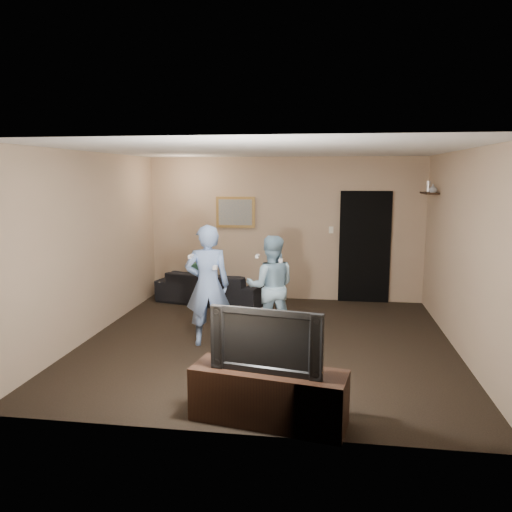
% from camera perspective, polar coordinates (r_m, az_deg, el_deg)
% --- Properties ---
extents(ground, '(5.00, 5.00, 0.00)m').
position_cam_1_polar(ground, '(6.99, 1.30, -9.78)').
color(ground, black).
rests_on(ground, ground).
extents(ceiling, '(5.00, 5.00, 0.04)m').
position_cam_1_polar(ceiling, '(6.61, 1.38, 12.03)').
color(ceiling, silver).
rests_on(ceiling, wall_back).
extents(wall_back, '(5.00, 0.04, 2.60)m').
position_cam_1_polar(wall_back, '(9.14, 3.25, 3.10)').
color(wall_back, tan).
rests_on(wall_back, ground).
extents(wall_front, '(5.00, 0.04, 2.60)m').
position_cam_1_polar(wall_front, '(4.25, -2.77, -4.10)').
color(wall_front, tan).
rests_on(wall_front, ground).
extents(wall_left, '(0.04, 5.00, 2.60)m').
position_cam_1_polar(wall_left, '(7.40, -18.24, 1.19)').
color(wall_left, tan).
rests_on(wall_left, ground).
extents(wall_right, '(0.04, 5.00, 2.60)m').
position_cam_1_polar(wall_right, '(6.84, 22.60, 0.31)').
color(wall_right, tan).
rests_on(wall_right, ground).
extents(sofa, '(2.06, 1.19, 0.57)m').
position_cam_1_polar(sofa, '(9.02, -5.09, -3.57)').
color(sofa, black).
rests_on(sofa, ground).
extents(throw_pillow, '(0.47, 0.19, 0.46)m').
position_cam_1_polar(throw_pillow, '(9.02, -6.28, -2.30)').
color(throw_pillow, '#184838').
rests_on(throw_pillow, sofa).
extents(painting_frame, '(0.72, 0.05, 0.57)m').
position_cam_1_polar(painting_frame, '(9.21, -2.35, 5.03)').
color(painting_frame, olive).
rests_on(painting_frame, wall_back).
extents(painting_canvas, '(0.62, 0.01, 0.47)m').
position_cam_1_polar(painting_canvas, '(9.19, -2.38, 5.02)').
color(painting_canvas, slate).
rests_on(painting_canvas, painting_frame).
extents(doorway, '(0.90, 0.06, 2.00)m').
position_cam_1_polar(doorway, '(9.14, 12.31, 1.00)').
color(doorway, black).
rests_on(doorway, ground).
extents(light_switch, '(0.08, 0.02, 0.12)m').
position_cam_1_polar(light_switch, '(9.08, 8.59, 2.97)').
color(light_switch, silver).
rests_on(light_switch, wall_back).
extents(wall_shelf, '(0.20, 0.60, 0.03)m').
position_cam_1_polar(wall_shelf, '(8.51, 19.21, 6.80)').
color(wall_shelf, black).
rests_on(wall_shelf, wall_right).
extents(shelf_vase, '(0.14, 0.14, 0.13)m').
position_cam_1_polar(shelf_vase, '(8.26, 19.57, 7.30)').
color(shelf_vase, '#A1A1A5').
rests_on(shelf_vase, wall_shelf).
extents(shelf_figurine, '(0.06, 0.06, 0.18)m').
position_cam_1_polar(shelf_figurine, '(8.62, 19.11, 7.53)').
color(shelf_figurine, silver).
rests_on(shelf_figurine, wall_shelf).
extents(tv_console, '(1.50, 0.71, 0.51)m').
position_cam_1_polar(tv_console, '(4.82, 1.45, -15.68)').
color(tv_console, black).
rests_on(tv_console, ground).
extents(television, '(1.05, 0.32, 0.60)m').
position_cam_1_polar(television, '(4.61, 1.48, -9.38)').
color(television, black).
rests_on(television, tv_console).
extents(wii_player_left, '(0.68, 0.56, 1.64)m').
position_cam_1_polar(wii_player_left, '(6.71, -5.55, -3.36)').
color(wii_player_left, '#7D9DD9').
rests_on(wii_player_left, ground).
extents(wii_player_right, '(0.77, 0.64, 1.45)m').
position_cam_1_polar(wii_player_right, '(7.02, 1.71, -3.52)').
color(wii_player_right, '#91BAD3').
rests_on(wii_player_right, ground).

